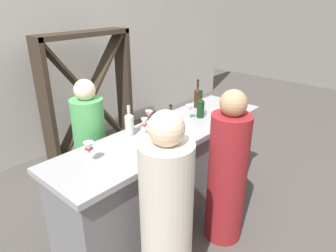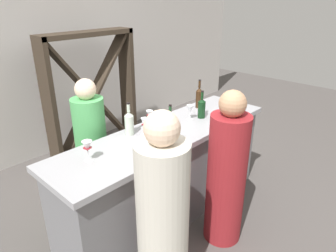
{
  "view_description": "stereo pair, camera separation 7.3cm",
  "coord_description": "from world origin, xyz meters",
  "px_view_note": "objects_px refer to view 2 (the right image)",
  "views": [
    {
      "loc": [
        -1.95,
        -1.74,
        2.11
      ],
      "look_at": [
        0.0,
        0.0,
        0.99
      ],
      "focal_mm": 32.97,
      "sensor_mm": 36.0,
      "label": 1
    },
    {
      "loc": [
        -1.9,
        -1.79,
        2.11
      ],
      "look_at": [
        0.0,
        0.0,
        0.99
      ],
      "focal_mm": 32.97,
      "sensor_mm": 36.0,
      "label": 2
    }
  ],
  "objects_px": {
    "wine_glass_near_left": "(190,109)",
    "wine_glass_far_left": "(150,115)",
    "wine_bottle_leftmost_clear_pale": "(129,123)",
    "person_center_guest": "(226,175)",
    "wine_bottle_second_right_amber_brown": "(199,97)",
    "person_left_guest": "(163,220)",
    "wine_bottle_center_dark_green": "(202,108)",
    "wine_rack": "(92,97)",
    "wine_glass_near_right": "(144,124)",
    "wine_bottle_second_left_olive_green": "(170,125)",
    "wine_glass_near_center": "(87,147)",
    "person_right_guest": "(92,154)"
  },
  "relations": [
    {
      "from": "wine_glass_far_left",
      "to": "person_left_guest",
      "type": "xyz_separation_m",
      "value": [
        -0.68,
        -0.83,
        -0.36
      ]
    },
    {
      "from": "wine_bottle_center_dark_green",
      "to": "wine_glass_near_center",
      "type": "relative_size",
      "value": 1.72
    },
    {
      "from": "wine_rack",
      "to": "wine_bottle_center_dark_green",
      "type": "bearing_deg",
      "value": -82.89
    },
    {
      "from": "person_left_guest",
      "to": "person_center_guest",
      "type": "height_order",
      "value": "person_left_guest"
    },
    {
      "from": "wine_bottle_center_dark_green",
      "to": "wine_bottle_leftmost_clear_pale",
      "type": "bearing_deg",
      "value": 164.15
    },
    {
      "from": "wine_glass_far_left",
      "to": "person_center_guest",
      "type": "bearing_deg",
      "value": -80.98
    },
    {
      "from": "wine_bottle_leftmost_clear_pale",
      "to": "wine_rack",
      "type": "bearing_deg",
      "value": 68.71
    },
    {
      "from": "wine_rack",
      "to": "wine_glass_near_right",
      "type": "bearing_deg",
      "value": -107.01
    },
    {
      "from": "wine_bottle_second_right_amber_brown",
      "to": "wine_glass_near_left",
      "type": "bearing_deg",
      "value": -155.34
    },
    {
      "from": "wine_glass_near_center",
      "to": "wine_bottle_second_left_olive_green",
      "type": "bearing_deg",
      "value": -13.38
    },
    {
      "from": "wine_glass_near_left",
      "to": "wine_glass_far_left",
      "type": "height_order",
      "value": "wine_glass_near_left"
    },
    {
      "from": "wine_bottle_leftmost_clear_pale",
      "to": "person_center_guest",
      "type": "height_order",
      "value": "person_center_guest"
    },
    {
      "from": "wine_rack",
      "to": "wine_bottle_leftmost_clear_pale",
      "type": "relative_size",
      "value": 5.6
    },
    {
      "from": "wine_bottle_leftmost_clear_pale",
      "to": "wine_glass_far_left",
      "type": "relative_size",
      "value": 2.05
    },
    {
      "from": "wine_bottle_center_dark_green",
      "to": "wine_glass_near_right",
      "type": "height_order",
      "value": "wine_bottle_center_dark_green"
    },
    {
      "from": "wine_bottle_leftmost_clear_pale",
      "to": "wine_bottle_center_dark_green",
      "type": "xyz_separation_m",
      "value": [
        0.77,
        -0.22,
        -0.01
      ]
    },
    {
      "from": "wine_glass_near_center",
      "to": "wine_glass_near_right",
      "type": "relative_size",
      "value": 1.04
    },
    {
      "from": "wine_bottle_second_right_amber_brown",
      "to": "wine_glass_near_right",
      "type": "height_order",
      "value": "wine_bottle_second_right_amber_brown"
    },
    {
      "from": "person_center_guest",
      "to": "person_right_guest",
      "type": "xyz_separation_m",
      "value": [
        -0.58,
        1.17,
        0.0
      ]
    },
    {
      "from": "wine_bottle_second_right_amber_brown",
      "to": "person_left_guest",
      "type": "bearing_deg",
      "value": -150.34
    },
    {
      "from": "wine_rack",
      "to": "wine_glass_far_left",
      "type": "relative_size",
      "value": 11.46
    },
    {
      "from": "wine_bottle_leftmost_clear_pale",
      "to": "wine_glass_near_center",
      "type": "distance_m",
      "value": 0.55
    },
    {
      "from": "wine_glass_near_center",
      "to": "wine_rack",
      "type": "bearing_deg",
      "value": 55.55
    },
    {
      "from": "wine_bottle_leftmost_clear_pale",
      "to": "person_right_guest",
      "type": "xyz_separation_m",
      "value": [
        -0.17,
        0.38,
        -0.39
      ]
    },
    {
      "from": "wine_glass_near_left",
      "to": "wine_glass_near_right",
      "type": "height_order",
      "value": "wine_glass_near_right"
    },
    {
      "from": "wine_rack",
      "to": "wine_bottle_leftmost_clear_pale",
      "type": "bearing_deg",
      "value": -111.29
    },
    {
      "from": "wine_bottle_second_right_amber_brown",
      "to": "person_left_guest",
      "type": "xyz_separation_m",
      "value": [
        -1.4,
        -0.8,
        -0.38
      ]
    },
    {
      "from": "wine_glass_near_center",
      "to": "wine_glass_near_right",
      "type": "bearing_deg",
      "value": 3.92
    },
    {
      "from": "person_left_guest",
      "to": "wine_bottle_second_right_amber_brown",
      "type": "bearing_deg",
      "value": -44.03
    },
    {
      "from": "wine_bottle_second_left_olive_green",
      "to": "wine_glass_far_left",
      "type": "bearing_deg",
      "value": 77.21
    },
    {
      "from": "wine_glass_near_left",
      "to": "wine_glass_near_right",
      "type": "distance_m",
      "value": 0.56
    },
    {
      "from": "person_left_guest",
      "to": "person_center_guest",
      "type": "bearing_deg",
      "value": -72.69
    },
    {
      "from": "wine_bottle_center_dark_green",
      "to": "person_center_guest",
      "type": "bearing_deg",
      "value": -122.57
    },
    {
      "from": "wine_glass_near_left",
      "to": "person_left_guest",
      "type": "height_order",
      "value": "person_left_guest"
    },
    {
      "from": "wine_bottle_center_dark_green",
      "to": "wine_glass_near_right",
      "type": "relative_size",
      "value": 1.79
    },
    {
      "from": "wine_bottle_second_right_amber_brown",
      "to": "wine_glass_far_left",
      "type": "distance_m",
      "value": 0.72
    },
    {
      "from": "wine_rack",
      "to": "person_right_guest",
      "type": "relative_size",
      "value": 1.19
    },
    {
      "from": "wine_rack",
      "to": "wine_glass_near_right",
      "type": "height_order",
      "value": "wine_rack"
    },
    {
      "from": "wine_glass_near_right",
      "to": "person_right_guest",
      "type": "bearing_deg",
      "value": 118.74
    },
    {
      "from": "wine_glass_near_left",
      "to": "wine_glass_far_left",
      "type": "xyz_separation_m",
      "value": [
        -0.37,
        0.2,
        -0.01
      ]
    },
    {
      "from": "wine_glass_near_left",
      "to": "wine_glass_near_center",
      "type": "relative_size",
      "value": 0.92
    },
    {
      "from": "wine_glass_near_left",
      "to": "wine_bottle_leftmost_clear_pale",
      "type": "bearing_deg",
      "value": 165.3
    },
    {
      "from": "wine_rack",
      "to": "person_right_guest",
      "type": "bearing_deg",
      "value": -124.69
    },
    {
      "from": "wine_bottle_second_left_olive_green",
      "to": "wine_glass_near_right",
      "type": "distance_m",
      "value": 0.24
    },
    {
      "from": "wine_bottle_center_dark_green",
      "to": "wine_glass_near_center",
      "type": "xyz_separation_m",
      "value": [
        -1.3,
        0.08,
        0.01
      ]
    },
    {
      "from": "wine_glass_near_left",
      "to": "wine_glass_near_center",
      "type": "height_order",
      "value": "wine_glass_near_center"
    },
    {
      "from": "wine_bottle_second_right_amber_brown",
      "to": "wine_bottle_leftmost_clear_pale",
      "type": "bearing_deg",
      "value": 179.33
    },
    {
      "from": "wine_rack",
      "to": "person_left_guest",
      "type": "distance_m",
      "value": 2.46
    },
    {
      "from": "wine_bottle_leftmost_clear_pale",
      "to": "person_right_guest",
      "type": "distance_m",
      "value": 0.57
    },
    {
      "from": "wine_bottle_second_right_amber_brown",
      "to": "person_left_guest",
      "type": "height_order",
      "value": "person_left_guest"
    }
  ]
}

